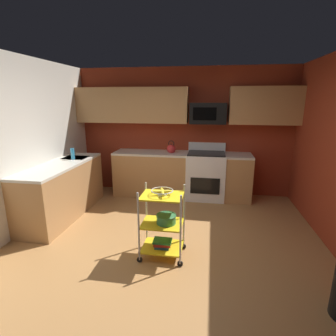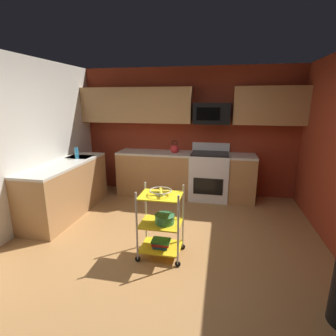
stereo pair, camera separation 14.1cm
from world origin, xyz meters
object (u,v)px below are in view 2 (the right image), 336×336
at_px(oven_range, 209,175).
at_px(microwave, 212,113).
at_px(rolling_cart, 161,223).
at_px(mixing_bowl_large, 165,219).
at_px(kettle, 175,149).
at_px(fruit_bowl, 161,191).
at_px(book_stack, 161,243).
at_px(dish_soap_bottle, 77,153).

bearing_deg(oven_range, microwave, 90.26).
height_order(rolling_cart, mixing_bowl_large, rolling_cart).
bearing_deg(oven_range, kettle, -179.69).
relative_size(oven_range, mixing_bowl_large, 4.37).
xyz_separation_m(fruit_bowl, book_stack, (0.00, 0.00, -0.70)).
bearing_deg(fruit_bowl, microwave, 78.15).
height_order(rolling_cart, dish_soap_bottle, dish_soap_bottle).
distance_m(mixing_bowl_large, dish_soap_bottle, 2.37).
xyz_separation_m(mixing_bowl_large, book_stack, (-0.05, 0.00, -0.34)).
bearing_deg(microwave, oven_range, -89.74).
bearing_deg(fruit_bowl, oven_range, 77.60).
bearing_deg(microwave, fruit_bowl, -101.85).
height_order(rolling_cart, fruit_bowl, rolling_cart).
distance_m(fruit_bowl, mixing_bowl_large, 0.36).
relative_size(book_stack, dish_soap_bottle, 1.16).
bearing_deg(oven_range, book_stack, -102.40).
xyz_separation_m(microwave, dish_soap_bottle, (-2.35, -1.02, -0.68)).
xyz_separation_m(oven_range, fruit_bowl, (-0.48, -2.20, 0.40)).
xyz_separation_m(book_stack, dish_soap_bottle, (-1.87, 1.29, 0.84)).
xyz_separation_m(book_stack, kettle, (-0.22, 2.20, 0.82)).
height_order(kettle, dish_soap_bottle, kettle).
bearing_deg(kettle, mixing_bowl_large, -82.94).
xyz_separation_m(microwave, book_stack, (-0.48, -2.31, -1.52)).
xyz_separation_m(mixing_bowl_large, dish_soap_bottle, (-1.92, 1.29, 0.50)).
bearing_deg(kettle, oven_range, 0.31).
relative_size(microwave, rolling_cart, 0.77).
bearing_deg(microwave, dish_soap_bottle, -156.67).
bearing_deg(book_stack, rolling_cart, -63.43).
distance_m(microwave, kettle, 1.00).
distance_m(kettle, dish_soap_bottle, 1.88).
xyz_separation_m(rolling_cart, book_stack, (-0.00, 0.00, -0.28)).
bearing_deg(fruit_bowl, book_stack, 0.00).
bearing_deg(book_stack, fruit_bowl, 180.00).
height_order(mixing_bowl_large, dish_soap_bottle, dish_soap_bottle).
xyz_separation_m(oven_range, book_stack, (-0.48, -2.20, -0.30)).
bearing_deg(oven_range, rolling_cart, -102.40).
relative_size(fruit_bowl, book_stack, 1.17).
bearing_deg(kettle, microwave, 8.72).
bearing_deg(mixing_bowl_large, fruit_bowl, 180.00).
distance_m(oven_range, microwave, 1.23).
xyz_separation_m(fruit_bowl, dish_soap_bottle, (-1.87, 1.29, 0.14)).
bearing_deg(book_stack, dish_soap_bottle, 145.34).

